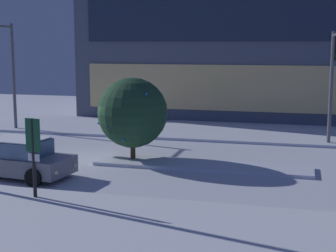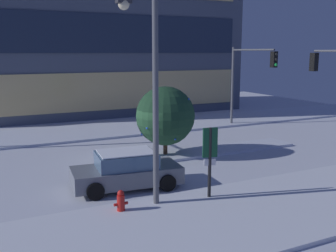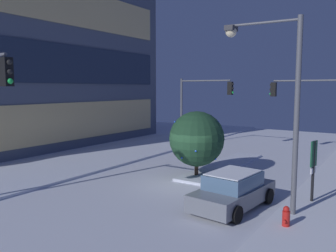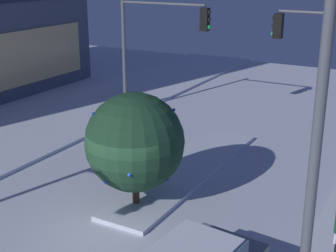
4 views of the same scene
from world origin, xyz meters
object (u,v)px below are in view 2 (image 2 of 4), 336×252
object	(u,v)px
parking_info_sign	(210,155)
decorated_tree_median	(165,116)
fire_hydrant	(121,203)
street_lamp_arched	(145,65)
traffic_light_corner_far_right	(249,72)
car_near	(126,171)

from	to	relation	value
parking_info_sign	decorated_tree_median	bearing A→B (deg)	0.00
fire_hydrant	parking_info_sign	xyz separation A→B (m)	(3.33, -0.20, 1.31)
street_lamp_arched	decorated_tree_median	world-z (taller)	street_lamp_arched
traffic_light_corner_far_right	street_lamp_arched	world-z (taller)	street_lamp_arched
street_lamp_arched	parking_info_sign	size ratio (longest dim) A/B	2.77
street_lamp_arched	fire_hydrant	distance (m)	4.76
parking_info_sign	decorated_tree_median	size ratio (longest dim) A/B	0.74
fire_hydrant	car_near	bearing A→B (deg)	65.63
traffic_light_corner_far_right	parking_info_sign	size ratio (longest dim) A/B	2.10
traffic_light_corner_far_right	street_lamp_arched	bearing A→B (deg)	-51.50
street_lamp_arched	parking_info_sign	distance (m)	3.92
traffic_light_corner_far_right	fire_hydrant	distance (m)	16.80
traffic_light_corner_far_right	parking_info_sign	xyz separation A→B (m)	(-9.59, -10.33, -2.28)
traffic_light_corner_far_right	parking_info_sign	distance (m)	14.28
traffic_light_corner_far_right	decorated_tree_median	size ratio (longest dim) A/B	1.56
fire_hydrant	decorated_tree_median	size ratio (longest dim) A/B	0.23
fire_hydrant	parking_info_sign	bearing A→B (deg)	-3.44
car_near	traffic_light_corner_far_right	bearing A→B (deg)	39.17
traffic_light_corner_far_right	decorated_tree_median	world-z (taller)	traffic_light_corner_far_right
traffic_light_corner_far_right	fire_hydrant	xyz separation A→B (m)	(-12.91, -10.13, -3.59)
traffic_light_corner_far_right	parking_info_sign	bearing A→B (deg)	-42.86
street_lamp_arched	parking_info_sign	xyz separation A→B (m)	(2.03, -1.09, -3.18)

